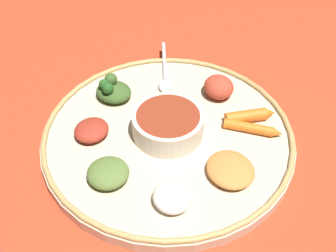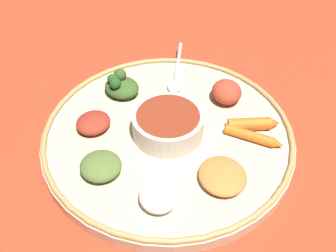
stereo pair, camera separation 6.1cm
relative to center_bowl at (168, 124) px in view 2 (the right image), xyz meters
name	(u,v)px [view 2 (the right image)]	position (x,y,z in m)	size (l,w,h in m)	color
ground_plane	(168,141)	(0.00, 0.00, -0.04)	(2.40, 2.40, 0.00)	#B7381E
platter	(168,137)	(0.00, 0.00, -0.03)	(0.38, 0.38, 0.02)	#C6B293
platter_rim	(168,132)	(0.00, 0.00, -0.02)	(0.38, 0.38, 0.01)	tan
center_bowl	(168,124)	(0.00, 0.00, 0.00)	(0.11, 0.11, 0.04)	beige
spoon	(176,75)	(-0.07, -0.12, -0.02)	(0.09, 0.13, 0.01)	silver
greens_pile	(121,86)	(0.03, -0.12, 0.00)	(0.07, 0.08, 0.04)	#385623
carrot_near_spoon	(254,137)	(-0.11, 0.07, -0.01)	(0.07, 0.08, 0.02)	orange
carrot_outer	(253,124)	(-0.12, 0.04, -0.01)	(0.08, 0.05, 0.02)	orange
mound_rice_white	(158,197)	(0.06, 0.11, -0.01)	(0.05, 0.05, 0.02)	silver
mound_berbere_red	(227,92)	(-0.12, -0.03, 0.00)	(0.05, 0.05, 0.03)	#B73D28
mound_collards	(101,166)	(0.11, 0.03, -0.01)	(0.06, 0.06, 0.02)	#567033
mound_squash	(222,176)	(-0.03, 0.11, -0.01)	(0.07, 0.06, 0.02)	#C67A38
mound_beet	(93,123)	(0.10, -0.06, -0.01)	(0.05, 0.05, 0.02)	maroon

